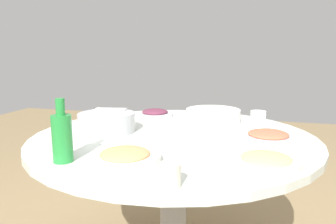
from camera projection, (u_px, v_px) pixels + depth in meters
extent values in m
cylinder|color=#99999E|center=(173.00, 211.00, 1.52)|extent=(0.12, 0.12, 0.68)
cylinder|color=silver|center=(173.00, 138.00, 1.45)|extent=(1.26, 1.26, 0.03)
cylinder|color=#B2B5BA|center=(107.00, 122.00, 1.50)|extent=(0.26, 0.26, 0.09)
ellipsoid|color=white|center=(107.00, 121.00, 1.50)|extent=(0.22, 0.22, 0.10)
cube|color=white|center=(110.00, 110.00, 1.56)|extent=(0.16, 0.08, 0.01)
cylinder|color=white|center=(213.00, 116.00, 1.70)|extent=(0.28, 0.28, 0.07)
cylinder|color=#341E14|center=(213.00, 117.00, 1.70)|extent=(0.25, 0.25, 0.05)
cylinder|color=silver|center=(213.00, 111.00, 1.69)|extent=(0.26, 0.19, 0.01)
cylinder|color=silver|center=(268.00, 138.00, 1.37)|extent=(0.22, 0.22, 0.02)
ellipsoid|color=#B86043|center=(268.00, 134.00, 1.36)|extent=(0.17, 0.17, 0.03)
cylinder|color=silver|center=(155.00, 114.00, 1.87)|extent=(0.20, 0.20, 0.02)
ellipsoid|color=#62293E|center=(155.00, 112.00, 1.87)|extent=(0.15, 0.15, 0.03)
cylinder|color=silver|center=(266.00, 162.00, 1.06)|extent=(0.22, 0.22, 0.02)
ellipsoid|color=#C4BC73|center=(266.00, 158.00, 1.05)|extent=(0.16, 0.16, 0.03)
cylinder|color=white|center=(125.00, 158.00, 1.09)|extent=(0.24, 0.24, 0.03)
ellipsoid|color=tan|center=(125.00, 154.00, 1.09)|extent=(0.17, 0.17, 0.03)
cylinder|color=#238938|center=(62.00, 139.00, 1.08)|extent=(0.07, 0.07, 0.16)
cylinder|color=#238938|center=(60.00, 107.00, 1.06)|extent=(0.03, 0.03, 0.06)
cylinder|color=silver|center=(170.00, 175.00, 0.89)|extent=(0.06, 0.06, 0.07)
cylinder|color=white|center=(258.00, 118.00, 1.62)|extent=(0.08, 0.08, 0.07)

